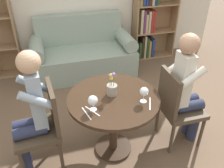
{
  "coord_description": "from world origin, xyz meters",
  "views": [
    {
      "loc": [
        -0.52,
        -1.77,
        2.05
      ],
      "look_at": [
        0.0,
        0.05,
        0.83
      ],
      "focal_mm": 38.0,
      "sensor_mm": 36.0,
      "label": 1
    }
  ],
  "objects_px": {
    "chair_right": "(177,105)",
    "wine_glass_left": "(93,101)",
    "bookshelf_right": "(149,20)",
    "chair_left": "(43,124)",
    "flower_vase": "(112,87)",
    "person_right": "(187,90)",
    "person_left": "(30,113)",
    "wine_glass_right": "(144,92)",
    "couch": "(83,55)"
  },
  "relations": [
    {
      "from": "person_left",
      "to": "wine_glass_right",
      "type": "height_order",
      "value": "person_left"
    },
    {
      "from": "wine_glass_right",
      "to": "person_left",
      "type": "bearing_deg",
      "value": 170.71
    },
    {
      "from": "chair_left",
      "to": "person_right",
      "type": "xyz_separation_m",
      "value": [
        1.46,
        -0.08,
        0.18
      ]
    },
    {
      "from": "couch",
      "to": "wine_glass_left",
      "type": "relative_size",
      "value": 11.23
    },
    {
      "from": "couch",
      "to": "chair_right",
      "type": "distance_m",
      "value": 2.0
    },
    {
      "from": "wine_glass_left",
      "to": "person_right",
      "type": "bearing_deg",
      "value": 5.03
    },
    {
      "from": "person_right",
      "to": "wine_glass_right",
      "type": "height_order",
      "value": "person_right"
    },
    {
      "from": "chair_left",
      "to": "wine_glass_left",
      "type": "bearing_deg",
      "value": 65.01
    },
    {
      "from": "couch",
      "to": "chair_left",
      "type": "height_order",
      "value": "couch"
    },
    {
      "from": "wine_glass_left",
      "to": "wine_glass_right",
      "type": "bearing_deg",
      "value": -1.04
    },
    {
      "from": "chair_left",
      "to": "flower_vase",
      "type": "xyz_separation_m",
      "value": [
        0.68,
        0.01,
        0.29
      ]
    },
    {
      "from": "bookshelf_right",
      "to": "person_left",
      "type": "xyz_separation_m",
      "value": [
        -2.06,
        -2.07,
        -0.05
      ]
    },
    {
      "from": "couch",
      "to": "flower_vase",
      "type": "bearing_deg",
      "value": -90.06
    },
    {
      "from": "person_right",
      "to": "chair_right",
      "type": "bearing_deg",
      "value": 89.74
    },
    {
      "from": "wine_glass_right",
      "to": "flower_vase",
      "type": "xyz_separation_m",
      "value": [
        -0.25,
        0.19,
        -0.03
      ]
    },
    {
      "from": "chair_right",
      "to": "flower_vase",
      "type": "bearing_deg",
      "value": 82.67
    },
    {
      "from": "couch",
      "to": "chair_left",
      "type": "xyz_separation_m",
      "value": [
        -0.69,
        -1.79,
        0.18
      ]
    },
    {
      "from": "bookshelf_right",
      "to": "wine_glass_left",
      "type": "bearing_deg",
      "value": -124.12
    },
    {
      "from": "couch",
      "to": "chair_left",
      "type": "distance_m",
      "value": 1.93
    },
    {
      "from": "flower_vase",
      "to": "chair_right",
      "type": "bearing_deg",
      "value": -7.72
    },
    {
      "from": "person_right",
      "to": "wine_glass_left",
      "type": "height_order",
      "value": "person_right"
    },
    {
      "from": "chair_left",
      "to": "person_left",
      "type": "xyz_separation_m",
      "value": [
        -0.09,
        -0.01,
        0.18
      ]
    },
    {
      "from": "flower_vase",
      "to": "wine_glass_right",
      "type": "bearing_deg",
      "value": -37.1
    },
    {
      "from": "person_left",
      "to": "person_right",
      "type": "bearing_deg",
      "value": 82.75
    },
    {
      "from": "person_left",
      "to": "chair_right",
      "type": "bearing_deg",
      "value": 82.63
    },
    {
      "from": "bookshelf_right",
      "to": "person_right",
      "type": "bearing_deg",
      "value": -103.36
    },
    {
      "from": "person_left",
      "to": "wine_glass_right",
      "type": "relative_size",
      "value": 8.21
    },
    {
      "from": "chair_right",
      "to": "wine_glass_right",
      "type": "relative_size",
      "value": 5.83
    },
    {
      "from": "chair_right",
      "to": "wine_glass_left",
      "type": "height_order",
      "value": "chair_right"
    },
    {
      "from": "chair_left",
      "to": "flower_vase",
      "type": "bearing_deg",
      "value": 86.32
    },
    {
      "from": "flower_vase",
      "to": "wine_glass_left",
      "type": "bearing_deg",
      "value": -140.84
    },
    {
      "from": "wine_glass_left",
      "to": "wine_glass_right",
      "type": "relative_size",
      "value": 0.96
    },
    {
      "from": "chair_right",
      "to": "person_right",
      "type": "distance_m",
      "value": 0.2
    },
    {
      "from": "wine_glass_left",
      "to": "chair_right",
      "type": "bearing_deg",
      "value": 5.58
    },
    {
      "from": "wine_glass_right",
      "to": "couch",
      "type": "bearing_deg",
      "value": 97.24
    },
    {
      "from": "bookshelf_right",
      "to": "chair_left",
      "type": "xyz_separation_m",
      "value": [
        -1.97,
        -2.05,
        -0.22
      ]
    },
    {
      "from": "chair_right",
      "to": "wine_glass_right",
      "type": "xyz_separation_m",
      "value": [
        -0.44,
        -0.1,
        0.32
      ]
    },
    {
      "from": "wine_glass_left",
      "to": "wine_glass_right",
      "type": "xyz_separation_m",
      "value": [
        0.48,
        -0.01,
        0.01
      ]
    },
    {
      "from": "flower_vase",
      "to": "person_right",
      "type": "bearing_deg",
      "value": -6.93
    },
    {
      "from": "chair_left",
      "to": "wine_glass_right",
      "type": "relative_size",
      "value": 5.83
    },
    {
      "from": "chair_right",
      "to": "wine_glass_left",
      "type": "relative_size",
      "value": 6.09
    },
    {
      "from": "person_right",
      "to": "flower_vase",
      "type": "distance_m",
      "value": 0.79
    },
    {
      "from": "chair_right",
      "to": "wine_glass_left",
      "type": "xyz_separation_m",
      "value": [
        -0.91,
        -0.09,
        0.31
      ]
    },
    {
      "from": "chair_left",
      "to": "flower_vase",
      "type": "distance_m",
      "value": 0.75
    },
    {
      "from": "chair_left",
      "to": "person_left",
      "type": "distance_m",
      "value": 0.2
    },
    {
      "from": "wine_glass_left",
      "to": "flower_vase",
      "type": "relative_size",
      "value": 0.59
    },
    {
      "from": "chair_right",
      "to": "person_right",
      "type": "xyz_separation_m",
      "value": [
        0.09,
        -0.0,
        0.18
      ]
    },
    {
      "from": "person_right",
      "to": "wine_glass_left",
      "type": "bearing_deg",
      "value": 95.42
    },
    {
      "from": "chair_left",
      "to": "flower_vase",
      "type": "relative_size",
      "value": 3.58
    },
    {
      "from": "chair_left",
      "to": "wine_glass_left",
      "type": "distance_m",
      "value": 0.58
    }
  ]
}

